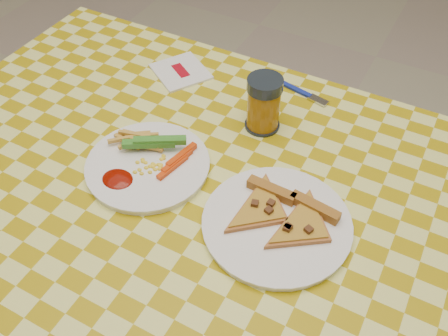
% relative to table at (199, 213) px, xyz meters
% --- Properties ---
extents(table, '(1.28, 0.88, 0.76)m').
position_rel_table_xyz_m(table, '(0.00, 0.00, 0.00)').
color(table, silver).
rests_on(table, ground).
extents(plate_left, '(0.25, 0.25, 0.01)m').
position_rel_table_xyz_m(plate_left, '(-0.11, 0.00, 0.08)').
color(plate_left, white).
rests_on(plate_left, table).
extents(plate_right, '(0.33, 0.33, 0.01)m').
position_rel_table_xyz_m(plate_right, '(0.17, -0.01, 0.08)').
color(plate_right, white).
rests_on(plate_right, table).
extents(fries_veggies, '(0.19, 0.17, 0.04)m').
position_rel_table_xyz_m(fries_veggies, '(-0.12, 0.02, 0.10)').
color(fries_veggies, gold).
rests_on(fries_veggies, plate_left).
extents(pizza_slices, '(0.21, 0.19, 0.02)m').
position_rel_table_xyz_m(pizza_slices, '(0.17, 0.00, 0.09)').
color(pizza_slices, '#B67638').
rests_on(pizza_slices, plate_right).
extents(drink_glass, '(0.08, 0.08, 0.12)m').
position_rel_table_xyz_m(drink_glass, '(0.03, 0.22, 0.13)').
color(drink_glass, black).
rests_on(drink_glass, table).
extents(napkin, '(0.17, 0.16, 0.01)m').
position_rel_table_xyz_m(napkin, '(-0.22, 0.30, 0.08)').
color(napkin, white).
rests_on(napkin, table).
extents(fork, '(0.14, 0.05, 0.01)m').
position_rel_table_xyz_m(fork, '(0.06, 0.36, 0.08)').
color(fork, navy).
rests_on(fork, table).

